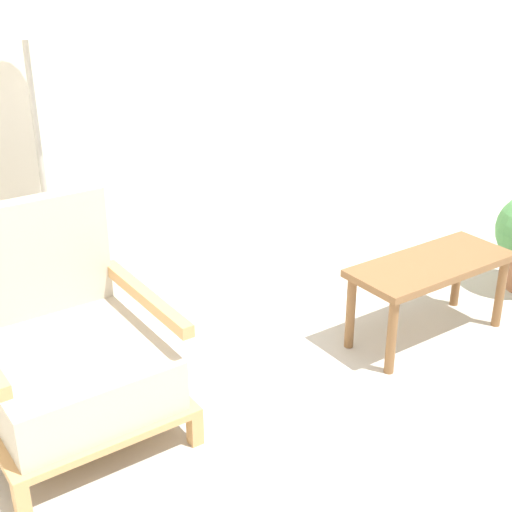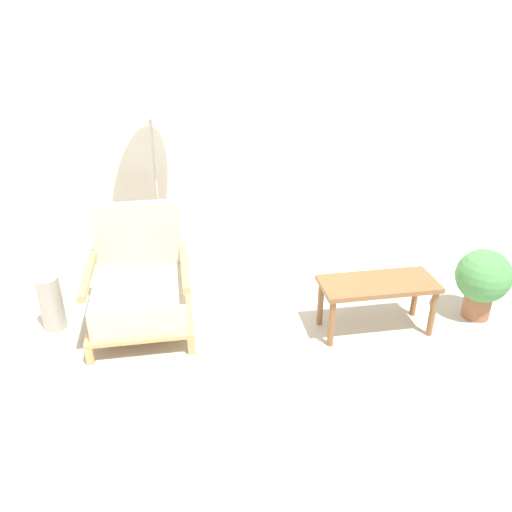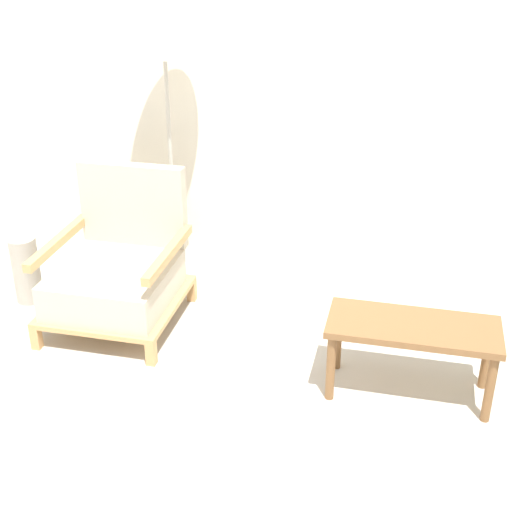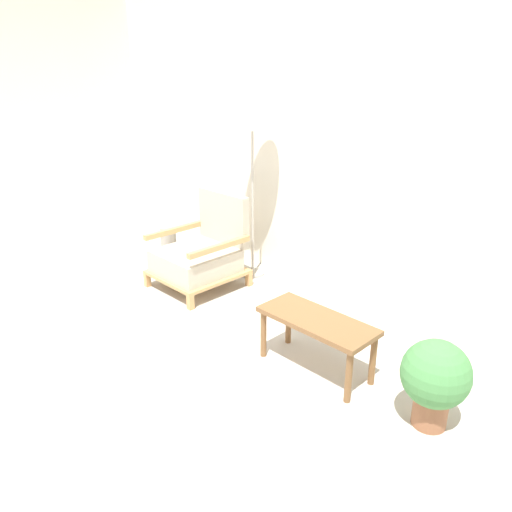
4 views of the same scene
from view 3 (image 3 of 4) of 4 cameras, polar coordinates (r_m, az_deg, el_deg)
ground_plane at (r=3.14m, az=-11.20°, el=-18.83°), size 14.00×14.00×0.00m
wall_back at (r=4.37m, az=-1.08°, el=15.15°), size 8.00×0.06×2.70m
armchair at (r=4.15m, az=-10.96°, el=-1.10°), size 0.72×0.75×0.86m
floor_lamp at (r=4.16m, az=-7.40°, el=17.10°), size 0.44×0.44×1.74m
coffee_table at (r=3.53m, az=12.43°, el=-6.19°), size 0.82×0.35×0.40m
vase at (r=4.54m, az=-17.92°, el=-1.04°), size 0.16×0.16×0.42m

